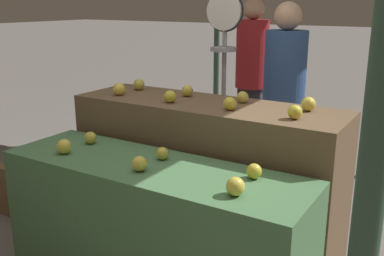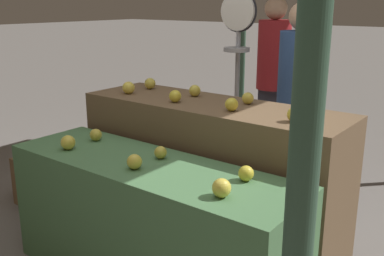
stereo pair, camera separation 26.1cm
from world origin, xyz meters
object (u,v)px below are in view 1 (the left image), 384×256
object	(u,v)px
wooden_crate_side	(30,186)
produce_scale	(224,50)
person_vendor_at_scale	(284,91)
person_customer_left	(252,68)

from	to	relation	value
wooden_crate_side	produce_scale	bearing A→B (deg)	38.61
person_vendor_at_scale	person_customer_left	distance (m)	1.06
wooden_crate_side	person_vendor_at_scale	bearing A→B (deg)	35.76
person_vendor_at_scale	wooden_crate_side	distance (m)	2.14
wooden_crate_side	person_customer_left	bearing A→B (deg)	64.01
produce_scale	person_customer_left	bearing A→B (deg)	102.24
person_vendor_at_scale	wooden_crate_side	bearing A→B (deg)	38.70
produce_scale	wooden_crate_side	distance (m)	1.87
produce_scale	person_vendor_at_scale	size ratio (longest dim) A/B	1.05
produce_scale	person_customer_left	world-z (taller)	produce_scale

